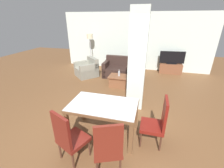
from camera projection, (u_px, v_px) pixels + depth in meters
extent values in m
plane|color=brown|center=(104.00, 133.00, 3.44)|extent=(18.00, 18.00, 0.00)
cube|color=silver|center=(135.00, 42.00, 7.33)|extent=(7.20, 0.06, 2.70)
cube|color=brown|center=(135.00, 37.00, 7.19)|extent=(0.44, 0.02, 0.36)
cube|color=#B26633|center=(135.00, 37.00, 7.18)|extent=(0.40, 0.01, 0.32)
cube|color=silver|center=(137.00, 62.00, 3.94)|extent=(0.45, 0.29, 2.70)
cube|color=brown|center=(96.00, 117.00, 2.79)|extent=(1.43, 0.06, 0.06)
cube|color=brown|center=(108.00, 97.00, 3.51)|extent=(1.43, 0.06, 0.06)
cube|color=brown|center=(74.00, 102.00, 3.31)|extent=(0.06, 0.75, 0.06)
cube|color=brown|center=(136.00, 111.00, 2.99)|extent=(0.06, 0.75, 0.06)
cube|color=silver|center=(103.00, 104.00, 3.13)|extent=(1.41, 0.85, 0.01)
cube|color=brown|center=(67.00, 127.00, 3.12)|extent=(0.08, 0.08, 0.70)
cube|color=brown|center=(131.00, 139.00, 2.80)|extent=(0.08, 0.08, 0.70)
cube|color=brown|center=(83.00, 107.00, 3.80)|extent=(0.08, 0.08, 0.70)
cube|color=brown|center=(136.00, 115.00, 3.48)|extent=(0.08, 0.08, 0.70)
cube|color=maroon|center=(107.00, 148.00, 2.52)|extent=(0.60, 0.60, 0.07)
cube|color=maroon|center=(109.00, 142.00, 2.19)|extent=(0.42, 0.21, 0.61)
cylinder|color=#4A2A1E|center=(96.00, 150.00, 2.76)|extent=(0.04, 0.04, 0.38)
cylinder|color=#4A2A1E|center=(117.00, 148.00, 2.80)|extent=(0.04, 0.04, 0.38)
cylinder|color=#4A2A1E|center=(120.00, 166.00, 2.46)|extent=(0.04, 0.04, 0.38)
cube|color=maroon|center=(74.00, 140.00, 2.69)|extent=(0.60, 0.60, 0.07)
cube|color=maroon|center=(61.00, 131.00, 2.41)|extent=(0.42, 0.22, 0.61)
cylinder|color=#4A2A1E|center=(76.00, 138.00, 3.03)|extent=(0.04, 0.04, 0.38)
cylinder|color=#4A2A1E|center=(89.00, 148.00, 2.81)|extent=(0.04, 0.04, 0.38)
cylinder|color=#4A2A1E|center=(60.00, 150.00, 2.76)|extent=(0.04, 0.04, 0.38)
cylinder|color=#4A2A1E|center=(73.00, 161.00, 2.54)|extent=(0.04, 0.04, 0.38)
cube|color=maroon|center=(152.00, 126.00, 3.03)|extent=(0.46, 0.46, 0.07)
cube|color=maroon|center=(165.00, 114.00, 2.85)|extent=(0.05, 0.44, 0.61)
cylinder|color=#4A2A1E|center=(141.00, 140.00, 3.00)|extent=(0.04, 0.04, 0.38)
cylinder|color=#4A2A1E|center=(142.00, 127.00, 3.33)|extent=(0.04, 0.04, 0.38)
cylinder|color=#4A2A1E|center=(160.00, 143.00, 2.91)|extent=(0.04, 0.04, 0.38)
cylinder|color=#4A2A1E|center=(160.00, 130.00, 3.24)|extent=(0.04, 0.04, 0.38)
cube|color=#34231E|center=(123.00, 73.00, 6.62)|extent=(1.73, 0.86, 0.42)
cube|color=#34231E|center=(125.00, 61.00, 6.75)|extent=(1.73, 0.18, 0.45)
cube|color=#34231E|center=(141.00, 71.00, 6.39)|extent=(0.16, 0.86, 0.67)
cube|color=#34231E|center=(106.00, 68.00, 6.76)|extent=(0.16, 0.86, 0.67)
cube|color=gray|center=(86.00, 72.00, 6.74)|extent=(1.19, 1.19, 0.40)
cube|color=gray|center=(93.00, 62.00, 6.74)|extent=(0.74, 0.70, 0.41)
cube|color=gray|center=(90.00, 72.00, 6.43)|extent=(0.68, 0.72, 0.63)
cube|color=gray|center=(83.00, 67.00, 6.97)|extent=(0.68, 0.72, 0.63)
cube|color=brown|center=(119.00, 76.00, 5.67)|extent=(0.72, 0.58, 0.04)
cube|color=brown|center=(119.00, 81.00, 5.76)|extent=(0.64, 0.50, 0.37)
cylinder|color=#B2B7BC|center=(119.00, 74.00, 5.62)|extent=(0.08, 0.08, 0.17)
cylinder|color=#B2B7BC|center=(119.00, 71.00, 5.58)|extent=(0.03, 0.03, 0.06)
cylinder|color=#B7B7BC|center=(119.00, 70.00, 5.56)|extent=(0.03, 0.03, 0.01)
cube|color=brown|center=(170.00, 68.00, 7.11)|extent=(1.01, 0.40, 0.46)
cube|color=black|center=(171.00, 63.00, 7.01)|extent=(0.47, 0.25, 0.03)
cube|color=black|center=(172.00, 57.00, 6.90)|extent=(1.11, 0.17, 0.55)
cylinder|color=#B7B7BC|center=(92.00, 67.00, 7.97)|extent=(0.26, 0.26, 0.02)
cylinder|color=#B7B7BC|center=(91.00, 53.00, 7.66)|extent=(0.04, 0.04, 1.48)
cylinder|color=beige|center=(90.00, 36.00, 7.32)|extent=(0.29, 0.29, 0.22)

